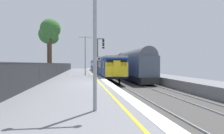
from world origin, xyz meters
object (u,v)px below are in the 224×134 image
object	(u,v)px
signal_gantry	(99,52)
background_tree_centre	(49,36)
speed_limit_sign	(99,64)
platform_lamp_near	(95,26)
background_tree_left	(50,30)
platform_lamp_mid	(85,53)
commuter_train_at_platform	(101,66)
freight_train_adjacent_track	(117,64)

from	to	relation	value
signal_gantry	background_tree_centre	xyz separation A→B (m)	(-8.16, 7.00, 3.24)
speed_limit_sign	platform_lamp_near	size ratio (longest dim) A/B	0.51
speed_limit_sign	background_tree_left	distance (m)	9.29
platform_lamp_near	background_tree_centre	size ratio (longest dim) A/B	0.61
platform_lamp_mid	background_tree_centre	bearing A→B (deg)	129.36
commuter_train_at_platform	background_tree_left	bearing A→B (deg)	-123.99
signal_gantry	platform_lamp_mid	distance (m)	2.11
speed_limit_sign	platform_lamp_mid	xyz separation A→B (m)	(-1.70, 3.28, 1.62)
platform_lamp_mid	background_tree_centre	size ratio (longest dim) A/B	0.66
platform_lamp_near	background_tree_centre	distance (m)	30.60
speed_limit_sign	platform_lamp_mid	world-z (taller)	platform_lamp_mid
background_tree_left	background_tree_centre	xyz separation A→B (m)	(-1.10, 6.54, 0.03)
platform_lamp_near	background_tree_left	world-z (taller)	background_tree_left
platform_lamp_mid	speed_limit_sign	bearing A→B (deg)	-62.52
signal_gantry	background_tree_centre	bearing A→B (deg)	139.41
speed_limit_sign	platform_lamp_near	xyz separation A→B (m)	(-1.70, -19.06, 1.40)
speed_limit_sign	background_tree_left	size ratio (longest dim) A/B	0.32
background_tree_centre	commuter_train_at_platform	bearing A→B (deg)	32.49
freight_train_adjacent_track	signal_gantry	xyz separation A→B (m)	(-5.49, -16.21, 1.73)
freight_train_adjacent_track	platform_lamp_mid	xyz separation A→B (m)	(-7.55, -16.66, 1.67)
commuter_train_at_platform	background_tree_centre	world-z (taller)	background_tree_centre
freight_train_adjacent_track	background_tree_centre	bearing A→B (deg)	-145.98
commuter_train_at_platform	freight_train_adjacent_track	size ratio (longest dim) A/B	0.86
commuter_train_at_platform	speed_limit_sign	xyz separation A→B (m)	(-1.85, -16.86, 0.41)
platform_lamp_near	platform_lamp_mid	distance (m)	22.34
speed_limit_sign	platform_lamp_near	distance (m)	19.19
signal_gantry	background_tree_left	distance (m)	7.78
freight_train_adjacent_track	background_tree_left	world-z (taller)	background_tree_left
speed_limit_sign	background_tree_centre	bearing A→B (deg)	126.07
signal_gantry	speed_limit_sign	size ratio (longest dim) A/B	2.05
commuter_train_at_platform	background_tree_left	xyz separation A→B (m)	(-8.56, -12.69, 5.30)
commuter_train_at_platform	platform_lamp_near	bearing A→B (deg)	-95.64
commuter_train_at_platform	signal_gantry	bearing A→B (deg)	-96.46
platform_lamp_near	background_tree_left	size ratio (longest dim) A/B	0.63
platform_lamp_near	commuter_train_at_platform	bearing A→B (deg)	84.36
freight_train_adjacent_track	platform_lamp_mid	world-z (taller)	platform_lamp_mid
platform_lamp_mid	background_tree_centre	world-z (taller)	background_tree_centre
platform_lamp_near	platform_lamp_mid	world-z (taller)	platform_lamp_mid
commuter_train_at_platform	background_tree_left	distance (m)	16.20
speed_limit_sign	background_tree_centre	size ratio (longest dim) A/B	0.31
signal_gantry	background_tree_left	size ratio (longest dim) A/B	0.66
speed_limit_sign	background_tree_left	bearing A→B (deg)	148.13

